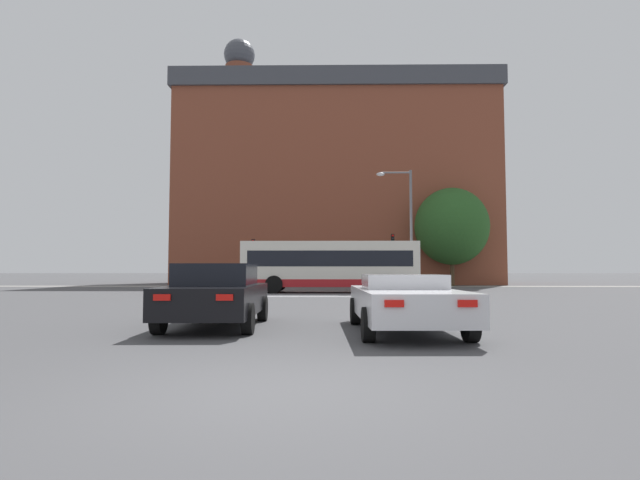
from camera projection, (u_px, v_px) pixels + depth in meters
ground_plane at (269, 392)px, 5.36m from camera, size 400.00×400.00×0.00m
stop_line_strip at (314, 297)px, 24.61m from camera, size 8.51×0.30×0.01m
far_pavement at (319, 286)px, 39.90m from camera, size 69.46×2.50×0.01m
brick_civic_building at (335, 185)px, 49.75m from camera, size 29.84×13.21×24.73m
car_saloon_left at (217, 294)px, 11.52m from camera, size 2.10×4.43×1.46m
car_roadster_right at (404, 301)px, 10.62m from camera, size 2.17×4.92×1.22m
bus_crossing_lead at (330, 265)px, 29.46m from camera, size 10.24×2.76×2.97m
traffic_light_far_left at (253, 254)px, 39.41m from camera, size 0.26×0.31×3.76m
traffic_light_far_right at (393, 251)px, 39.54m from camera, size 0.26×0.31×4.18m
street_lamp_junction at (405, 217)px, 30.33m from camera, size 2.17×0.36×7.42m
pedestrian_waiting at (348, 273)px, 39.79m from camera, size 0.45×0.42×1.81m
tree_by_building at (452, 226)px, 41.66m from camera, size 6.14×6.14×8.19m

